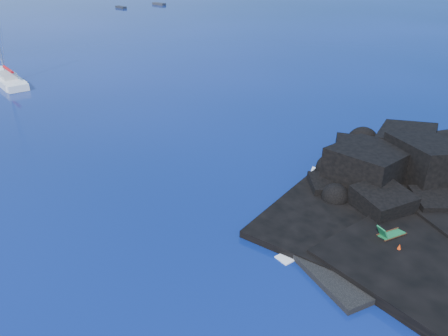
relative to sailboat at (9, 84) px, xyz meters
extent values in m
plane|color=#04153F|center=(7.46, -47.89, 0.00)|extent=(400.00, 400.00, 0.00)
cube|color=black|center=(11.96, -47.39, 0.00)|extent=(9.08, 6.86, 0.70)
cube|color=silver|center=(12.77, -48.54, 0.37)|extent=(1.86, 1.14, 0.05)
cone|color=#E73A0C|center=(12.81, -48.33, 0.64)|extent=(0.48, 0.48, 0.59)
cube|color=#232327|center=(38.93, 67.46, 0.00)|extent=(2.08, 4.28, 0.55)
cube|color=#2A2B30|center=(51.37, 68.93, 0.00)|extent=(2.78, 4.89, 0.62)
camera|label=1|loc=(-5.22, -59.54, 15.08)|focal=35.00mm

